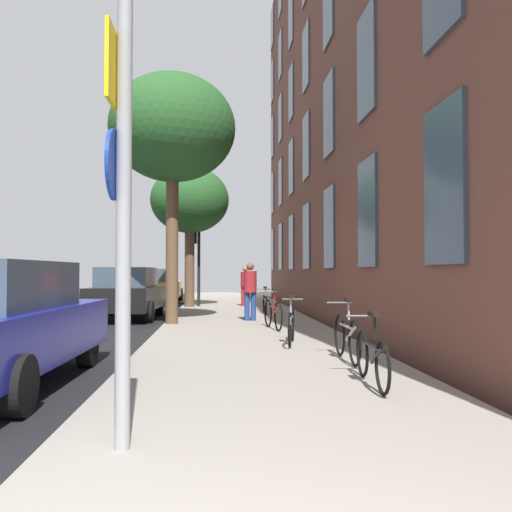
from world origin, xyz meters
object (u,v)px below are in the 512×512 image
at_px(tree_near, 173,130).
at_px(bicycle_2, 291,325).
at_px(car_2, 162,285).
at_px(bicycle_4, 265,303).
at_px(pedestrian_1, 245,283).
at_px(tree_far, 190,201).
at_px(pedestrian_0, 250,287).
at_px(sign_post, 121,189).
at_px(bicycle_3, 273,313).
at_px(car_1, 128,292).
at_px(traffic_light, 196,249).
at_px(bicycle_0, 372,356).
at_px(bicycle_1, 347,336).

xyz_separation_m(tree_near, bicycle_2, (2.60, -4.18, -4.82)).
xyz_separation_m(tree_near, car_2, (-1.46, 11.70, -4.46)).
height_order(bicycle_4, pedestrian_1, pedestrian_1).
xyz_separation_m(tree_far, pedestrian_1, (2.21, 0.20, -3.26)).
bearing_deg(pedestrian_1, pedestrian_0, -91.83).
bearing_deg(sign_post, bicycle_3, 75.87).
bearing_deg(pedestrian_0, car_1, 151.89).
xyz_separation_m(bicycle_3, car_1, (-4.13, 4.21, 0.34)).
height_order(tree_near, bicycle_3, tree_near).
bearing_deg(traffic_light, bicycle_3, -75.91).
bearing_deg(sign_post, traffic_light, 90.19).
relative_size(bicycle_0, pedestrian_1, 1.02).
bearing_deg(bicycle_3, bicycle_0, -85.28).
bearing_deg(bicycle_2, bicycle_1, -72.88).
distance_m(bicycle_2, car_2, 16.39).
relative_size(car_1, car_2, 0.95).
xyz_separation_m(sign_post, bicycle_4, (2.35, 13.06, -1.68)).
xyz_separation_m(tree_near, pedestrian_1, (2.34, 6.98, -4.27)).
xyz_separation_m(bicycle_0, car_2, (-4.52, 19.54, 0.37)).
height_order(traffic_light, car_1, traffic_light).
xyz_separation_m(traffic_light, car_2, (-1.84, 4.59, -1.58)).
distance_m(sign_post, bicycle_2, 6.36).
distance_m(sign_post, car_2, 21.74).
relative_size(bicycle_2, pedestrian_1, 0.98).
distance_m(traffic_light, pedestrian_0, 6.79).
height_order(tree_near, bicycle_0, tree_near).
height_order(tree_far, bicycle_3, tree_far).
height_order(tree_far, pedestrian_1, tree_far).
xyz_separation_m(sign_post, traffic_light, (-0.06, 17.02, 0.28)).
xyz_separation_m(sign_post, pedestrian_0, (1.71, 10.61, -1.09)).
relative_size(pedestrian_1, car_2, 0.36).
bearing_deg(tree_far, tree_near, -91.03).
relative_size(tree_near, car_1, 1.57).
bearing_deg(car_2, tree_far, -72.11).
relative_size(bicycle_1, car_1, 0.40).
distance_m(sign_post, bicycle_1, 5.00).
distance_m(bicycle_2, bicycle_4, 7.32).
height_order(tree_far, bicycle_2, tree_far).
distance_m(tree_near, pedestrian_0, 4.81).
relative_size(tree_near, pedestrian_0, 4.08).
xyz_separation_m(tree_near, bicycle_3, (2.54, -1.53, -4.80)).
height_order(bicycle_0, bicycle_4, bicycle_0).
xyz_separation_m(tree_far, bicycle_4, (2.66, -3.64, -3.83)).
bearing_deg(bicycle_3, tree_far, 106.21).
distance_m(tree_far, car_1, 5.63).
bearing_deg(tree_near, tree_far, 88.97).
relative_size(bicycle_0, pedestrian_0, 1.01).
bearing_deg(tree_near, bicycle_1, -62.35).
bearing_deg(pedestrian_1, sign_post, -96.44).
height_order(traffic_light, pedestrian_1, traffic_light).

